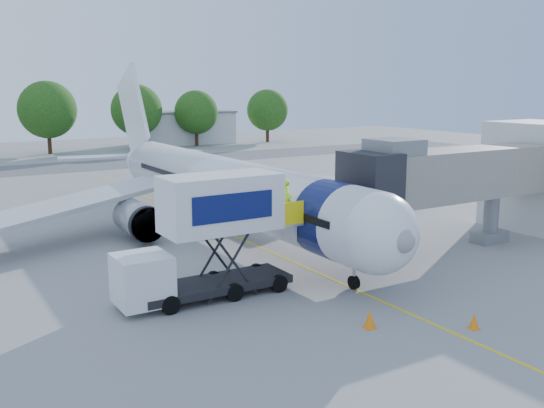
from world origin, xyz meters
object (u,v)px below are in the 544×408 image
aircraft (221,186)px  ground_tug (473,346)px  jet_bridge (440,177)px  catering_hiloader (208,237)px

aircraft → ground_tug: aircraft is taller
jet_bridge → ground_tug: 15.02m
catering_hiloader → ground_tug: bearing=-67.4°
catering_hiloader → jet_bridge: bearing=0.0°
catering_hiloader → ground_tug: (4.52, -10.88, -1.97)m
catering_hiloader → ground_tug: catering_hiloader is taller
aircraft → jet_bridge: size_ratio=2.71×
jet_bridge → catering_hiloader: 14.34m
catering_hiloader → ground_tug: size_ratio=2.26×
aircraft → ground_tug: 22.17m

